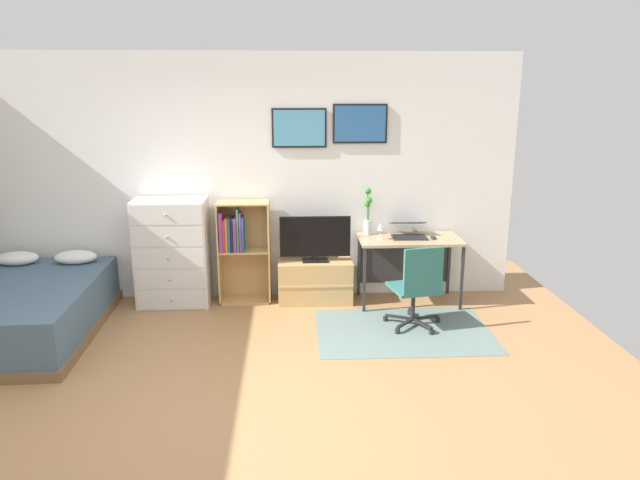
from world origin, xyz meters
TOP-DOWN VIEW (x-y plane):
  - ground_plane at (0.00, 0.00)m, footprint 7.20×7.20m
  - wall_back_with_posters at (0.01, 2.43)m, footprint 6.12×0.09m
  - area_rug at (1.65, 1.29)m, footprint 1.70×1.20m
  - bed at (-2.03, 1.37)m, footprint 1.43×2.03m
  - dresser at (-0.73, 2.15)m, footprint 0.77×0.46m
  - bookshelf at (-0.01, 2.22)m, footprint 0.57×0.30m
  - tv_stand at (0.82, 2.17)m, footprint 0.82×0.41m
  - television at (0.82, 2.15)m, footprint 0.77×0.16m
  - desk at (1.85, 2.16)m, footprint 1.10×0.58m
  - office_chair at (1.79, 1.34)m, footprint 0.58×0.57m
  - laptop at (1.85, 2.16)m, footprint 0.39×0.42m
  - computer_mouse at (2.09, 2.03)m, footprint 0.06×0.10m
  - bamboo_vase at (1.41, 2.28)m, footprint 0.09×0.10m
  - wine_glass at (1.52, 2.03)m, footprint 0.07×0.07m

SIDE VIEW (x-z plane):
  - ground_plane at x=0.00m, z-range 0.00..0.00m
  - area_rug at x=1.65m, z-range 0.00..0.01m
  - tv_stand at x=0.82m, z-range 0.00..0.47m
  - bed at x=-2.03m, z-range -0.06..0.58m
  - office_chair at x=1.79m, z-range 0.03..0.89m
  - dresser at x=-0.73m, z-range 0.00..1.18m
  - desk at x=1.85m, z-range 0.23..0.97m
  - bookshelf at x=-0.01m, z-range 0.09..1.22m
  - television at x=0.82m, z-range 0.47..0.97m
  - computer_mouse at x=2.09m, z-range 0.74..0.77m
  - laptop at x=1.85m, z-range 0.72..0.89m
  - wine_glass at x=1.52m, z-range 0.78..0.96m
  - bamboo_vase at x=1.41m, z-range 0.70..1.23m
  - wall_back_with_posters at x=0.01m, z-range 0.01..2.71m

